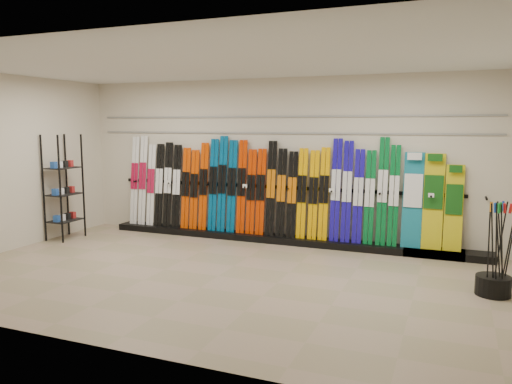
% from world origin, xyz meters
% --- Properties ---
extents(floor, '(8.00, 8.00, 0.00)m').
position_xyz_m(floor, '(0.00, 0.00, 0.00)').
color(floor, gray).
rests_on(floor, ground).
extents(back_wall, '(8.00, 0.00, 8.00)m').
position_xyz_m(back_wall, '(0.00, 2.50, 1.50)').
color(back_wall, beige).
rests_on(back_wall, floor).
extents(left_wall, '(0.00, 5.00, 5.00)m').
position_xyz_m(left_wall, '(-4.00, 0.00, 1.50)').
color(left_wall, beige).
rests_on(left_wall, floor).
extents(ceiling, '(8.00, 8.00, 0.00)m').
position_xyz_m(ceiling, '(0.00, 0.00, 3.00)').
color(ceiling, silver).
rests_on(ceiling, back_wall).
extents(ski_rack_base, '(8.00, 0.40, 0.12)m').
position_xyz_m(ski_rack_base, '(0.22, 2.28, 0.06)').
color(ski_rack_base, black).
rests_on(ski_rack_base, floor).
extents(skis, '(5.37, 0.23, 1.83)m').
position_xyz_m(skis, '(-0.45, 2.33, 0.96)').
color(skis, white).
rests_on(skis, ski_rack_base).
extents(snowboards, '(0.95, 0.24, 1.58)m').
position_xyz_m(snowboards, '(2.74, 2.36, 0.88)').
color(snowboards, '#14728C').
rests_on(snowboards, ski_rack_base).
extents(accessory_rack, '(0.40, 0.60, 1.97)m').
position_xyz_m(accessory_rack, '(-3.75, 1.07, 0.99)').
color(accessory_rack, black).
rests_on(accessory_rack, floor).
extents(pole_bin, '(0.43, 0.43, 0.25)m').
position_xyz_m(pole_bin, '(3.60, 0.58, 0.12)').
color(pole_bin, black).
rests_on(pole_bin, floor).
extents(ski_poles, '(0.33, 0.30, 1.18)m').
position_xyz_m(ski_poles, '(3.64, 0.55, 0.61)').
color(ski_poles, black).
rests_on(ski_poles, pole_bin).
extents(slatwall_rail_0, '(7.60, 0.02, 0.03)m').
position_xyz_m(slatwall_rail_0, '(0.00, 2.48, 2.00)').
color(slatwall_rail_0, gray).
rests_on(slatwall_rail_0, back_wall).
extents(slatwall_rail_1, '(7.60, 0.02, 0.03)m').
position_xyz_m(slatwall_rail_1, '(0.00, 2.48, 2.30)').
color(slatwall_rail_1, gray).
rests_on(slatwall_rail_1, back_wall).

